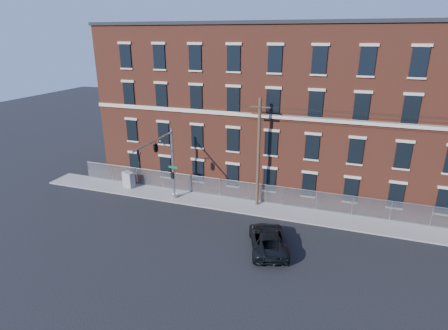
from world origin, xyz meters
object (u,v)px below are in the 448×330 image
(pickup_truck, at_px, (268,239))
(utility_cabinet, at_px, (129,179))
(utility_pole_near, at_px, (259,151))
(traffic_signal_mast, at_px, (160,153))

(pickup_truck, height_order, utility_cabinet, utility_cabinet)
(utility_cabinet, bearing_deg, utility_pole_near, 20.34)
(traffic_signal_mast, height_order, pickup_truck, traffic_signal_mast)
(traffic_signal_mast, xyz_separation_m, pickup_truck, (10.57, -3.41, -4.62))
(pickup_truck, relative_size, utility_cabinet, 3.41)
(utility_pole_near, relative_size, pickup_truck, 1.80)
(utility_pole_near, bearing_deg, utility_cabinet, -178.98)
(utility_cabinet, bearing_deg, traffic_signal_mast, -9.78)
(utility_pole_near, bearing_deg, traffic_signal_mast, -156.86)
(utility_pole_near, relative_size, utility_cabinet, 6.14)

